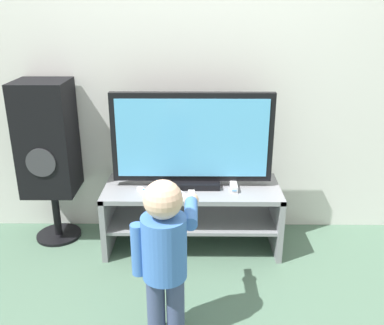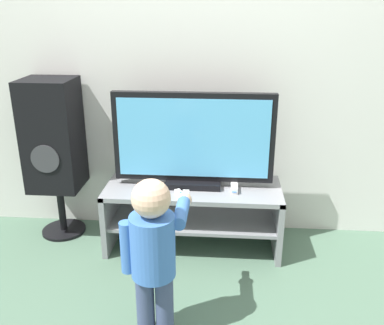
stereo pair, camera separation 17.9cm
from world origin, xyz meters
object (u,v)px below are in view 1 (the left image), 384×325
remote_secondary (181,195)px  child (165,247)px  game_console (233,185)px  speaker_tower (47,141)px  remote_primary (144,191)px  television (192,141)px

remote_secondary → child: (-0.05, -0.69, 0.05)m
game_console → speaker_tower: 1.26m
game_console → speaker_tower: size_ratio=0.15×
child → game_console: bearing=64.4°
speaker_tower → remote_primary: bearing=-17.9°
television → child: television is taller
game_console → remote_primary: (-0.57, -0.08, -0.01)m
remote_primary → speaker_tower: (-0.65, 0.21, 0.27)m
television → child: 0.90m
remote_primary → remote_secondary: 0.24m
game_console → child: 0.90m
television → remote_primary: (-0.31, -0.13, -0.29)m
remote_secondary → speaker_tower: 0.96m
child → television: bearing=82.0°
television → remote_secondary: 0.35m
child → speaker_tower: (-0.83, 0.94, 0.22)m
remote_primary → game_console: bearing=7.8°
remote_primary → child: (0.19, -0.73, 0.05)m
remote_secondary → speaker_tower: (-0.89, 0.25, 0.27)m
child → speaker_tower: size_ratio=0.75×
television → remote_secondary: bearing=-110.6°
television → child: bearing=-98.0°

